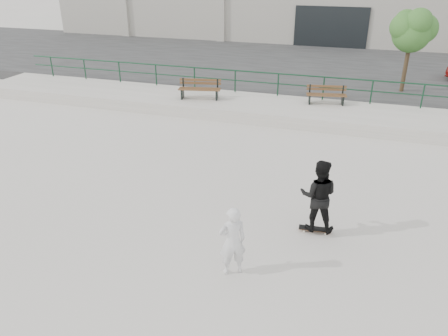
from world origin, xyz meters
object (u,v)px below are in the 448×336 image
(bench_right, at_px, (326,95))
(standing_skater, at_px, (318,196))
(tree, at_px, (413,29))
(bench_left, at_px, (200,89))
(skateboard, at_px, (315,229))
(seated_skater, at_px, (232,241))

(bench_right, relative_size, standing_skater, 0.94)
(standing_skater, bearing_deg, tree, -104.17)
(bench_left, height_order, skateboard, bench_left)
(bench_right, height_order, skateboard, bench_right)
(bench_left, xyz_separation_m, seated_skater, (4.63, -10.37, -0.13))
(bench_left, relative_size, skateboard, 2.40)
(bench_right, height_order, tree, tree)
(skateboard, xyz_separation_m, standing_skater, (0.00, 0.00, 0.93))
(tree, relative_size, skateboard, 4.68)
(tree, bearing_deg, bench_left, -154.88)
(bench_left, height_order, bench_right, bench_left)
(tree, bearing_deg, seated_skater, -105.35)
(bench_right, distance_m, skateboard, 9.26)
(bench_right, bearing_deg, bench_left, 179.12)
(bench_right, xyz_separation_m, skateboard, (0.74, -9.19, -0.81))
(standing_skater, relative_size, seated_skater, 1.15)
(bench_left, height_order, seated_skater, seated_skater)
(skateboard, bearing_deg, tree, 73.11)
(bench_left, distance_m, skateboard, 10.32)
(tree, xyz_separation_m, skateboard, (-2.46, -12.29, -3.22))
(skateboard, distance_m, standing_skater, 0.93)
(tree, height_order, standing_skater, tree)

